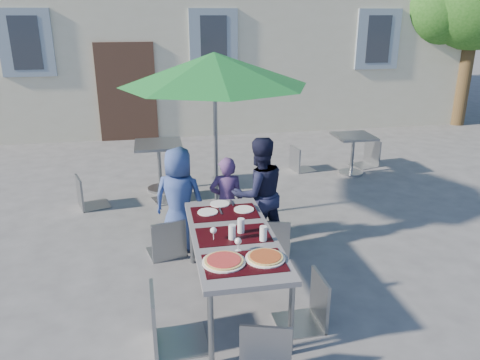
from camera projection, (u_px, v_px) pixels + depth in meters
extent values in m
plane|color=#4E4E50|center=(325.00, 327.00, 4.39)|extent=(90.00, 90.00, 0.00)
cube|color=#3E281D|center=(127.00, 92.00, 10.58)|extent=(1.30, 0.06, 2.20)
cube|color=gray|center=(26.00, 43.00, 9.86)|extent=(1.10, 0.06, 1.40)
cube|color=#262B33|center=(26.00, 43.00, 9.84)|extent=(0.60, 0.04, 1.10)
cube|color=gray|center=(214.00, 41.00, 10.57)|extent=(1.10, 0.06, 1.40)
cube|color=#262B33|center=(214.00, 41.00, 10.55)|extent=(0.60, 0.04, 1.10)
cube|color=gray|center=(378.00, 39.00, 11.27)|extent=(1.10, 0.06, 1.40)
cube|color=#262B33|center=(378.00, 39.00, 11.25)|extent=(0.60, 0.04, 1.10)
cylinder|color=#4A381F|center=(465.00, 71.00, 12.01)|extent=(0.36, 0.36, 2.80)
sphere|color=#1A5115|center=(439.00, 4.00, 11.61)|extent=(2.00, 2.00, 2.00)
cube|color=#4C4B51|center=(233.00, 238.00, 4.55)|extent=(0.80, 1.85, 0.05)
cylinder|color=gray|center=(211.00, 329.00, 3.82)|extent=(0.05, 0.05, 0.70)
cylinder|color=gray|center=(291.00, 320.00, 3.94)|extent=(0.05, 0.05, 0.70)
cylinder|color=gray|center=(192.00, 236.00, 5.42)|extent=(0.05, 0.05, 0.70)
cylinder|color=gray|center=(249.00, 231.00, 5.54)|extent=(0.05, 0.05, 0.70)
cube|color=black|center=(244.00, 263.00, 4.03)|extent=(0.70, 0.42, 0.01)
cube|color=black|center=(233.00, 235.00, 4.54)|extent=(0.70, 0.42, 0.01)
cube|color=black|center=(224.00, 213.00, 5.05)|extent=(0.70, 0.42, 0.01)
cylinder|color=white|center=(224.00, 262.00, 4.03)|extent=(0.38, 0.38, 0.01)
cylinder|color=tan|center=(224.00, 260.00, 4.03)|extent=(0.34, 0.34, 0.01)
cylinder|color=maroon|center=(224.00, 260.00, 4.03)|extent=(0.30, 0.30, 0.01)
cylinder|color=white|center=(265.00, 258.00, 4.09)|extent=(0.35, 0.35, 0.01)
cylinder|color=tan|center=(265.00, 257.00, 4.09)|extent=(0.31, 0.31, 0.01)
cylinder|color=maroon|center=(265.00, 256.00, 4.09)|extent=(0.27, 0.27, 0.01)
cylinder|color=silver|center=(232.00, 232.00, 4.43)|extent=(0.07, 0.07, 0.15)
cylinder|color=silver|center=(241.00, 226.00, 4.57)|extent=(0.07, 0.07, 0.15)
cylinder|color=silver|center=(263.00, 234.00, 4.40)|extent=(0.07, 0.07, 0.15)
cylinder|color=silver|center=(214.00, 240.00, 4.45)|extent=(0.06, 0.06, 0.00)
cylinder|color=silver|center=(214.00, 236.00, 4.43)|extent=(0.01, 0.01, 0.08)
sphere|color=silver|center=(213.00, 230.00, 4.41)|extent=(0.06, 0.06, 0.06)
cylinder|color=silver|center=(238.00, 251.00, 4.24)|extent=(0.06, 0.06, 0.00)
cylinder|color=silver|center=(238.00, 247.00, 4.22)|extent=(0.01, 0.01, 0.08)
sphere|color=silver|center=(238.00, 241.00, 4.20)|extent=(0.06, 0.06, 0.06)
cylinder|color=white|center=(208.00, 212.00, 5.05)|extent=(0.22, 0.22, 0.01)
cube|color=#AAADB2|center=(220.00, 211.00, 5.07)|extent=(0.02, 0.18, 0.00)
cylinder|color=white|center=(244.00, 209.00, 5.11)|extent=(0.22, 0.22, 0.01)
cube|color=#AAADB2|center=(256.00, 209.00, 5.14)|extent=(0.02, 0.18, 0.00)
cylinder|color=white|center=(220.00, 204.00, 5.27)|extent=(0.22, 0.22, 0.01)
cube|color=#AAADB2|center=(232.00, 203.00, 5.29)|extent=(0.02, 0.18, 0.00)
imported|color=#2F4583|center=(179.00, 199.00, 5.68)|extent=(0.74, 0.62, 1.30)
imported|color=#4E3267|center=(227.00, 202.00, 5.79)|extent=(0.46, 0.33, 1.16)
imported|color=#171932|center=(259.00, 194.00, 5.70)|extent=(0.75, 0.52, 1.42)
cube|color=gray|center=(164.00, 220.00, 5.61)|extent=(0.49, 0.49, 0.03)
cube|color=gray|center=(167.00, 207.00, 5.36)|extent=(0.41, 0.12, 0.49)
cylinder|color=gray|center=(175.00, 229.00, 5.91)|extent=(0.02, 0.02, 0.43)
cylinder|color=gray|center=(147.00, 233.00, 5.78)|extent=(0.02, 0.02, 0.43)
cylinder|color=gray|center=(183.00, 240.00, 5.60)|extent=(0.02, 0.02, 0.43)
cylinder|color=gray|center=(154.00, 246.00, 5.47)|extent=(0.02, 0.02, 0.43)
cube|color=#91979C|center=(217.00, 224.00, 5.53)|extent=(0.46, 0.46, 0.03)
cube|color=#91979C|center=(222.00, 212.00, 5.28)|extent=(0.40, 0.09, 0.48)
cylinder|color=#91979C|center=(226.00, 233.00, 5.81)|extent=(0.02, 0.02, 0.42)
cylinder|color=#91979C|center=(200.00, 237.00, 5.70)|extent=(0.02, 0.02, 0.42)
cylinder|color=#91979C|center=(236.00, 245.00, 5.51)|extent=(0.02, 0.02, 0.42)
cylinder|color=#91979C|center=(208.00, 250.00, 5.40)|extent=(0.02, 0.02, 0.42)
cube|color=gray|center=(275.00, 219.00, 5.68)|extent=(0.51, 0.51, 0.03)
cube|color=gray|center=(274.00, 207.00, 5.42)|extent=(0.39, 0.16, 0.48)
cylinder|color=gray|center=(289.00, 230.00, 5.89)|extent=(0.02, 0.02, 0.42)
cylinder|color=gray|center=(262.00, 228.00, 5.94)|extent=(0.02, 0.02, 0.42)
cylinder|color=gray|center=(288.00, 242.00, 5.57)|extent=(0.02, 0.02, 0.42)
cylinder|color=gray|center=(259.00, 240.00, 5.62)|extent=(0.02, 0.02, 0.42)
cube|color=gray|center=(178.00, 295.00, 4.02)|extent=(0.48, 0.48, 0.03)
cube|color=gray|center=(150.00, 270.00, 3.88)|extent=(0.05, 0.47, 0.55)
cylinder|color=gray|center=(205.00, 331.00, 3.96)|extent=(0.02, 0.02, 0.49)
cylinder|color=gray|center=(199.00, 304.00, 4.33)|extent=(0.02, 0.02, 0.49)
cylinder|color=gray|center=(158.00, 338.00, 3.88)|extent=(0.02, 0.02, 0.49)
cylinder|color=gray|center=(156.00, 310.00, 4.25)|extent=(0.02, 0.02, 0.49)
cube|color=gray|center=(300.00, 283.00, 4.28)|extent=(0.43, 0.43, 0.03)
cube|color=gray|center=(322.00, 257.00, 4.24)|extent=(0.04, 0.42, 0.50)
cylinder|color=gray|center=(275.00, 296.00, 4.49)|extent=(0.02, 0.02, 0.44)
cylinder|color=gray|center=(286.00, 319.00, 4.16)|extent=(0.02, 0.02, 0.44)
cylinder|color=gray|center=(311.00, 292.00, 4.56)|extent=(0.02, 0.02, 0.44)
cylinder|color=gray|center=(325.00, 314.00, 4.23)|extent=(0.02, 0.02, 0.44)
cube|color=gray|center=(264.00, 349.00, 3.45)|extent=(0.52, 0.52, 0.03)
cube|color=gray|center=(267.00, 305.00, 3.56)|extent=(0.40, 0.15, 0.49)
cylinder|color=gray|center=(243.00, 356.00, 3.71)|extent=(0.02, 0.02, 0.43)
cylinder|color=gray|center=(288.00, 359.00, 3.68)|extent=(0.02, 0.02, 0.43)
cylinder|color=#AAADB2|center=(217.00, 215.00, 6.72)|extent=(0.50, 0.50, 0.09)
cylinder|color=gray|center=(216.00, 146.00, 6.38)|extent=(0.06, 0.06, 2.16)
cone|color=#19712B|center=(214.00, 69.00, 6.03)|extent=(2.50, 2.50, 0.42)
cylinder|color=#AAADB2|center=(161.00, 189.00, 7.82)|extent=(0.44, 0.44, 0.04)
cylinder|color=gray|center=(160.00, 168.00, 7.70)|extent=(0.06, 0.06, 0.75)
cube|color=gray|center=(158.00, 144.00, 7.56)|extent=(0.75, 0.75, 0.04)
cube|color=gray|center=(92.00, 179.00, 7.02)|extent=(0.52, 0.52, 0.03)
cube|color=gray|center=(76.00, 165.00, 6.85)|extent=(0.15, 0.41, 0.49)
cylinder|color=gray|center=(108.00, 194.00, 7.03)|extent=(0.02, 0.02, 0.43)
cylinder|color=gray|center=(103.00, 187.00, 7.33)|extent=(0.02, 0.02, 0.43)
cylinder|color=gray|center=(84.00, 199.00, 6.87)|extent=(0.02, 0.02, 0.43)
cylinder|color=gray|center=(79.00, 191.00, 7.17)|extent=(0.02, 0.02, 0.43)
cube|color=gray|center=(166.00, 174.00, 7.25)|extent=(0.51, 0.51, 0.03)
cube|color=gray|center=(177.00, 157.00, 7.25)|extent=(0.15, 0.40, 0.48)
cylinder|color=gray|center=(152.00, 186.00, 7.39)|extent=(0.02, 0.02, 0.43)
cylinder|color=gray|center=(160.00, 193.00, 7.10)|extent=(0.02, 0.02, 0.43)
cylinder|color=gray|center=(173.00, 182.00, 7.54)|extent=(0.02, 0.02, 0.43)
cylinder|color=gray|center=(181.00, 189.00, 7.25)|extent=(0.02, 0.02, 0.43)
cylinder|color=#AAADB2|center=(351.00, 172.00, 8.62)|extent=(0.44, 0.44, 0.04)
cylinder|color=gray|center=(352.00, 156.00, 8.51)|extent=(0.06, 0.06, 0.68)
cube|color=gray|center=(354.00, 136.00, 8.39)|extent=(0.68, 0.68, 0.04)
cube|color=#93989E|center=(304.00, 149.00, 8.69)|extent=(0.45, 0.45, 0.03)
cube|color=#93989E|center=(296.00, 138.00, 8.55)|extent=(0.10, 0.38, 0.46)
cylinder|color=#93989E|center=(316.00, 161.00, 8.68)|extent=(0.02, 0.02, 0.40)
cylinder|color=#93989E|center=(307.00, 156.00, 8.96)|extent=(0.02, 0.02, 0.40)
cylinder|color=#93989E|center=(300.00, 163.00, 8.56)|extent=(0.02, 0.02, 0.40)
cylinder|color=#93989E|center=(292.00, 158.00, 8.85)|extent=(0.02, 0.02, 0.40)
cube|color=gray|center=(365.00, 143.00, 8.91)|extent=(0.53, 0.53, 0.03)
cube|color=gray|center=(374.00, 130.00, 8.91)|extent=(0.16, 0.41, 0.50)
cylinder|color=gray|center=(351.00, 154.00, 9.05)|extent=(0.02, 0.02, 0.44)
cylinder|color=gray|center=(364.00, 159.00, 8.76)|extent=(0.02, 0.02, 0.44)
cylinder|color=gray|center=(365.00, 152.00, 9.21)|extent=(0.02, 0.02, 0.44)
cylinder|color=gray|center=(378.00, 156.00, 8.92)|extent=(0.02, 0.02, 0.44)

